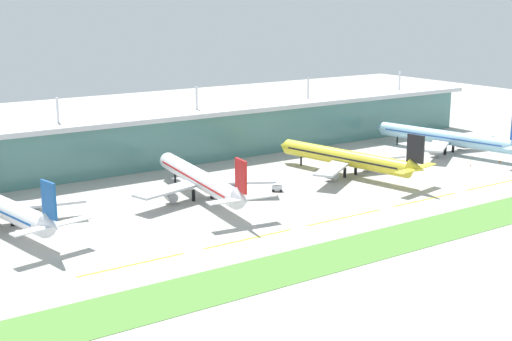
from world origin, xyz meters
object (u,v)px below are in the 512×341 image
object	(u,v)px
safety_cone_right_wingtip	(499,161)
airliner_far_middle	(347,158)
safety_cone_nose_front	(500,161)
airliner_near_middle	(201,179)
safety_cone_left_wingtip	(471,165)
airliner_farthest	(447,138)
baggage_cart	(277,188)

from	to	relation	value
safety_cone_right_wingtip	airliner_far_middle	bearing A→B (deg)	164.79
safety_cone_nose_front	safety_cone_right_wingtip	distance (m)	0.61
airliner_near_middle	safety_cone_right_wingtip	world-z (taller)	airliner_near_middle
airliner_far_middle	safety_cone_left_wingtip	xyz separation A→B (m)	(49.77, -15.33, -6.10)
airliner_farthest	baggage_cart	bearing A→B (deg)	-174.05
airliner_farthest	safety_cone_nose_front	distance (m)	25.02
safety_cone_nose_front	safety_cone_right_wingtip	bearing A→B (deg)	179.22
baggage_cart	safety_cone_nose_front	bearing A→B (deg)	-8.03
airliner_farthest	safety_cone_left_wingtip	distance (m)	24.85
airliner_near_middle	safety_cone_left_wingtip	distance (m)	111.00
airliner_far_middle	safety_cone_left_wingtip	world-z (taller)	airliner_far_middle
baggage_cart	safety_cone_left_wingtip	xyz separation A→B (m)	(83.81, -11.80, -0.91)
safety_cone_nose_front	airliner_far_middle	bearing A→B (deg)	164.92
airliner_far_middle	safety_cone_left_wingtip	bearing A→B (deg)	-17.12
airliner_near_middle	airliner_farthest	size ratio (longest dim) A/B	0.97
safety_cone_nose_front	airliner_near_middle	bearing A→B (deg)	170.63
baggage_cart	safety_cone_right_wingtip	world-z (taller)	baggage_cart
airliner_far_middle	baggage_cart	distance (m)	34.62
airliner_far_middle	safety_cone_right_wingtip	size ratio (longest dim) A/B	93.69
safety_cone_right_wingtip	baggage_cart	bearing A→B (deg)	171.92
airliner_farthest	safety_cone_left_wingtip	world-z (taller)	airliner_farthest
airliner_far_middle	airliner_near_middle	bearing A→B (deg)	177.07
airliner_far_middle	baggage_cart	bearing A→B (deg)	-174.08
airliner_far_middle	baggage_cart	world-z (taller)	airliner_far_middle
baggage_cart	airliner_farthest	bearing A→B (deg)	5.95
safety_cone_nose_front	safety_cone_right_wingtip	size ratio (longest dim) A/B	1.00
safety_cone_left_wingtip	airliner_farthest	bearing A→B (deg)	63.92
airliner_near_middle	safety_cone_nose_front	distance (m)	126.34
safety_cone_left_wingtip	baggage_cart	bearing A→B (deg)	171.99
airliner_farthest	safety_cone_nose_front	bearing A→B (deg)	-79.02
airliner_far_middle	safety_cone_right_wingtip	distance (m)	66.98
airliner_farthest	safety_cone_nose_front	world-z (taller)	airliner_farthest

